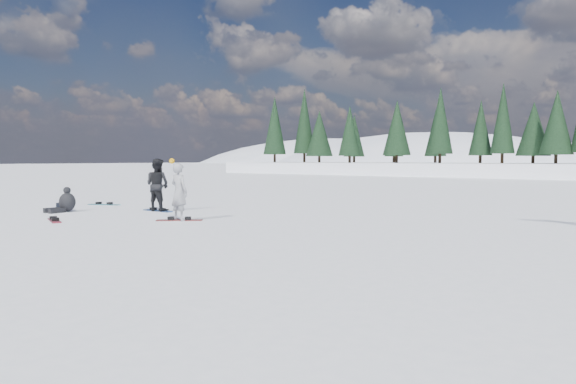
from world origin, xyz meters
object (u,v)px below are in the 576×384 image
object	(u,v)px
snowboarder_man	(157,185)
gear_bag	(63,207)
seated_rider	(66,202)
snowboard_loose_c	(104,205)
snowboarder_woman	(179,192)
snowboard_loose_b	(54,220)

from	to	relation	value
snowboarder_man	gear_bag	size ratio (longest dim) A/B	4.52
snowboarder_man	seated_rider	xyz separation A→B (m)	(-2.46, -2.42, -0.65)
seated_rider	gear_bag	bearing A→B (deg)	159.39
seated_rider	snowboard_loose_c	bearing A→B (deg)	122.16
seated_rider	gear_bag	xyz separation A→B (m)	(-0.70, 0.26, -0.22)
snowboarder_woman	snowboarder_man	distance (m)	3.67
snowboard_loose_c	snowboarder_woman	bearing A→B (deg)	-38.81
seated_rider	snowboarder_man	bearing A→B (deg)	44.43
gear_bag	snowboarder_woman	bearing A→B (deg)	4.46
seated_rider	snowboard_loose_b	distance (m)	3.26
seated_rider	snowboarder_woman	bearing A→B (deg)	7.47
snowboard_loose_c	snowboard_loose_b	distance (m)	6.38
snowboarder_woman	gear_bag	world-z (taller)	snowboarder_woman
snowboarder_man	snowboard_loose_b	world-z (taller)	snowboarder_man
snowboarder_man	snowboard_loose_c	size ratio (longest dim) A/B	1.36
snowboarder_man	seated_rider	size ratio (longest dim) A/B	1.80
seated_rider	snowboard_loose_c	distance (m)	3.29
snowboard_loose_c	gear_bag	bearing A→B (deg)	-91.17
snowboarder_man	seated_rider	world-z (taller)	snowboarder_man
snowboarder_man	snowboard_loose_b	bearing A→B (deg)	79.49
snowboarder_woman	snowboarder_man	xyz separation A→B (m)	(-3.28, 1.66, 0.06)
snowboarder_woman	snowboard_loose_b	distance (m)	4.18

